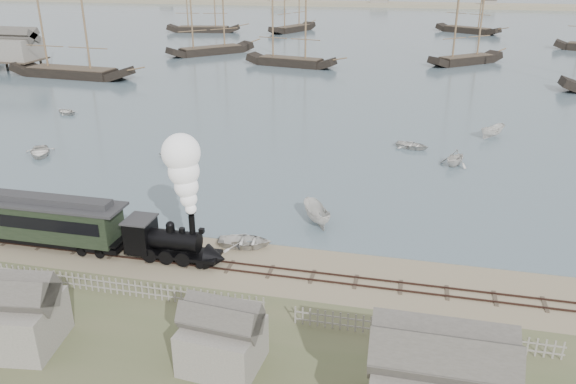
# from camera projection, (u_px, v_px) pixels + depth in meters

# --- Properties ---
(ground) EXTENTS (600.00, 600.00, 0.00)m
(ground) POSITION_uv_depth(u_px,v_px,m) (251.00, 255.00, 41.47)
(ground) COLOR gray
(ground) RESTS_ON ground
(harbor_water) EXTENTS (600.00, 336.00, 0.06)m
(harbor_water) POSITION_uv_depth(u_px,v_px,m) (390.00, 23.00, 194.57)
(harbor_water) COLOR #4D646F
(harbor_water) RESTS_ON ground
(rail_track) EXTENTS (120.00, 1.80, 0.16)m
(rail_track) POSITION_uv_depth(u_px,v_px,m) (243.00, 268.00, 39.66)
(rail_track) COLOR #39241F
(rail_track) RESTS_ON ground
(picket_fence_west) EXTENTS (19.00, 0.10, 1.20)m
(picket_fence_west) POSITION_uv_depth(u_px,v_px,m) (125.00, 295.00, 36.52)
(picket_fence_west) COLOR slate
(picket_fence_west) RESTS_ON ground
(picket_fence_east) EXTENTS (15.00, 0.10, 1.20)m
(picket_fence_east) POSITION_uv_depth(u_px,v_px,m) (423.00, 341.00, 32.12)
(picket_fence_east) COLOR slate
(picket_fence_east) RESTS_ON ground
(shed_left) EXTENTS (5.00, 4.00, 4.10)m
(shed_left) POSITION_uv_depth(u_px,v_px,m) (17.00, 344.00, 31.85)
(shed_left) COLOR slate
(shed_left) RESTS_ON ground
(shed_mid) EXTENTS (4.00, 3.50, 3.60)m
(shed_mid) POSITION_uv_depth(u_px,v_px,m) (223.00, 365.00, 30.25)
(shed_mid) COLOR slate
(shed_mid) RESTS_ON ground
(far_spit) EXTENTS (500.00, 20.00, 1.80)m
(far_spit) POSITION_uv_depth(u_px,v_px,m) (400.00, 7.00, 266.63)
(far_spit) COLOR tan
(far_spit) RESTS_ON ground
(locomotive) EXTENTS (7.35, 2.75, 9.17)m
(locomotive) POSITION_uv_depth(u_px,v_px,m) (181.00, 208.00, 38.96)
(locomotive) COLOR black
(locomotive) RESTS_ON ground
(passenger_coach) EXTENTS (14.79, 2.85, 3.59)m
(passenger_coach) POSITION_uv_depth(u_px,v_px,m) (33.00, 218.00, 42.24)
(passenger_coach) COLOR black
(passenger_coach) RESTS_ON ground
(beached_dinghy) EXTENTS (3.42, 4.42, 0.84)m
(beached_dinghy) POSITION_uv_depth(u_px,v_px,m) (245.00, 241.00, 42.62)
(beached_dinghy) COLOR silver
(beached_dinghy) RESTS_ON ground
(rowboat_0) EXTENTS (5.36, 5.00, 0.90)m
(rowboat_0) POSITION_uv_depth(u_px,v_px,m) (40.00, 152.00, 62.32)
(rowboat_0) COLOR silver
(rowboat_0) RESTS_ON harbor_water
(rowboat_1) EXTENTS (3.94, 3.96, 1.58)m
(rowboat_1) POSITION_uv_depth(u_px,v_px,m) (172.00, 152.00, 61.34)
(rowboat_1) COLOR silver
(rowboat_1) RESTS_ON harbor_water
(rowboat_2) EXTENTS (4.32, 3.46, 1.59)m
(rowboat_2) POSITION_uv_depth(u_px,v_px,m) (316.00, 214.00, 46.17)
(rowboat_2) COLOR silver
(rowboat_2) RESTS_ON harbor_water
(rowboat_3) EXTENTS (3.76, 4.45, 0.79)m
(rowboat_3) POSITION_uv_depth(u_px,v_px,m) (412.00, 145.00, 64.73)
(rowboat_3) COLOR silver
(rowboat_3) RESTS_ON harbor_water
(rowboat_4) EXTENTS (4.41, 4.23, 1.79)m
(rowboat_4) POSITION_uv_depth(u_px,v_px,m) (455.00, 158.00, 59.14)
(rowboat_4) COLOR silver
(rowboat_4) RESTS_ON harbor_water
(rowboat_5) EXTENTS (3.80, 3.77, 1.50)m
(rowboat_5) POSITION_uv_depth(u_px,v_px,m) (492.00, 131.00, 68.80)
(rowboat_5) COLOR silver
(rowboat_5) RESTS_ON harbor_water
(rowboat_6) EXTENTS (3.68, 4.12, 0.70)m
(rowboat_6) POSITION_uv_depth(u_px,v_px,m) (66.00, 111.00, 79.47)
(rowboat_6) COLOR silver
(rowboat_6) RESTS_ON harbor_water
(schooner_0) EXTENTS (24.65, 7.46, 20.00)m
(schooner_0) POSITION_uv_depth(u_px,v_px,m) (64.00, 21.00, 100.96)
(schooner_0) COLOR black
(schooner_0) RESTS_ON harbor_water
(schooner_1) EXTENTS (17.75, 18.50, 20.00)m
(schooner_1) POSITION_uv_depth(u_px,v_px,m) (209.00, 9.00, 126.58)
(schooner_1) COLOR black
(schooner_1) RESTS_ON harbor_water
(schooner_2) EXTENTS (19.48, 8.19, 20.00)m
(schooner_2) POSITION_uv_depth(u_px,v_px,m) (291.00, 15.00, 111.90)
(schooner_2) COLOR black
(schooner_2) RESTS_ON harbor_water
(schooner_3) EXTENTS (16.32, 15.19, 20.00)m
(schooner_3) POSITION_uv_depth(u_px,v_px,m) (471.00, 14.00, 114.07)
(schooner_3) COLOR black
(schooner_3) RESTS_ON harbor_water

